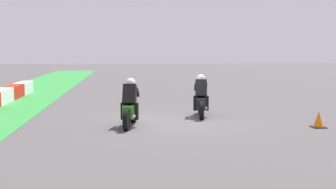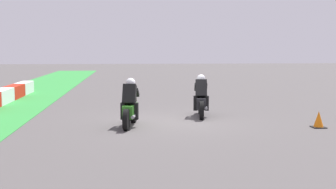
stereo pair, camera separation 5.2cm
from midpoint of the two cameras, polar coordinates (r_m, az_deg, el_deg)
ground_plane at (r=14.73m, az=0.07°, el=-3.51°), size 120.00×120.00×0.00m
rider_lane_a at (r=15.75m, az=4.20°, el=-0.62°), size 2.04×0.59×1.51m
rider_lane_b at (r=13.74m, az=-5.02°, el=-1.58°), size 2.03×0.61×1.51m
traffic_cone at (r=14.31m, az=18.84°, el=-3.14°), size 0.40×0.40×0.51m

